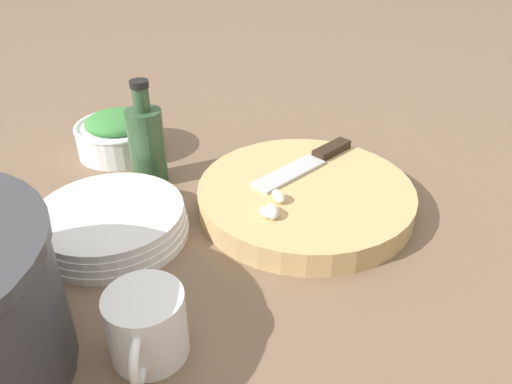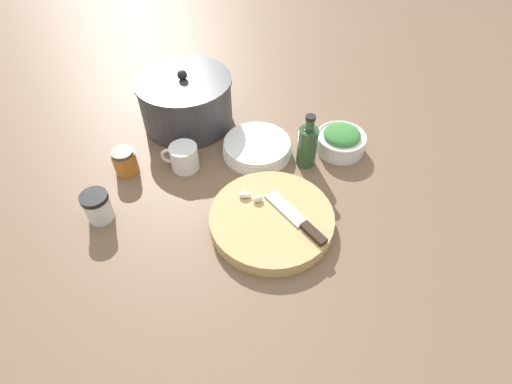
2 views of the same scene
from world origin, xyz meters
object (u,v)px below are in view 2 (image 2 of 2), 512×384
object	(u,v)px
garlic_cloves	(249,196)
coffee_mug	(183,157)
cutting_board	(271,219)
stock_pot	(186,102)
oil_bottle	(307,145)
plate_stack	(257,148)
honey_jar	(124,162)
spice_jar	(97,207)
chef_knife	(298,220)
herb_bowl	(340,140)

from	to	relation	value
garlic_cloves	coffee_mug	distance (m)	0.24
cutting_board	garlic_cloves	size ratio (longest dim) A/B	4.83
cutting_board	stock_pot	xyz separation A→B (m)	(-0.25, 0.41, 0.06)
oil_bottle	cutting_board	bearing A→B (deg)	-114.73
plate_stack	honey_jar	size ratio (longest dim) A/B	2.75
spice_jar	oil_bottle	size ratio (longest dim) A/B	0.49
chef_knife	coffee_mug	bearing A→B (deg)	105.91
cutting_board	garlic_cloves	bearing A→B (deg)	134.99
chef_knife	oil_bottle	world-z (taller)	oil_bottle
coffee_mug	stock_pot	xyz separation A→B (m)	(-0.01, 0.21, 0.04)
spice_jar	oil_bottle	world-z (taller)	oil_bottle
garlic_cloves	herb_bowl	size ratio (longest dim) A/B	0.44
herb_bowl	stock_pot	distance (m)	0.48
chef_knife	plate_stack	bearing A→B (deg)	71.68
garlic_cloves	oil_bottle	world-z (taller)	oil_bottle
garlic_cloves	oil_bottle	size ratio (longest dim) A/B	0.39
garlic_cloves	cutting_board	bearing A→B (deg)	-45.01
herb_bowl	coffee_mug	bearing A→B (deg)	-170.43
chef_knife	spice_jar	size ratio (longest dim) A/B	2.19
spice_jar	honey_jar	size ratio (longest dim) A/B	1.09
cutting_board	plate_stack	distance (m)	0.27
chef_knife	plate_stack	world-z (taller)	chef_knife
honey_jar	stock_pot	bearing A→B (deg)	56.97
chef_knife	coffee_mug	size ratio (longest dim) A/B	1.65
garlic_cloves	honey_jar	bearing A→B (deg)	158.69
cutting_board	herb_bowl	size ratio (longest dim) A/B	2.11
garlic_cloves	stock_pot	bearing A→B (deg)	118.66
garlic_cloves	herb_bowl	bearing A→B (deg)	40.56
cutting_board	chef_knife	distance (m)	0.07
garlic_cloves	herb_bowl	distance (m)	0.35
cutting_board	chef_knife	bearing A→B (deg)	-17.32
garlic_cloves	plate_stack	size ratio (longest dim) A/B	0.31
plate_stack	spice_jar	bearing A→B (deg)	-147.98
oil_bottle	honey_jar	bearing A→B (deg)	-175.97
herb_bowl	coffee_mug	xyz separation A→B (m)	(-0.44, -0.07, 0.00)
herb_bowl	spice_jar	xyz separation A→B (m)	(-0.63, -0.26, 0.01)
coffee_mug	honey_jar	size ratio (longest dim) A/B	1.44
herb_bowl	plate_stack	size ratio (longest dim) A/B	0.72
plate_stack	stock_pot	world-z (taller)	stock_pot
plate_stack	stock_pot	distance (m)	0.27
coffee_mug	stock_pot	size ratio (longest dim) A/B	0.37
garlic_cloves	honey_jar	xyz separation A→B (m)	(-0.34, 0.13, -0.01)
spice_jar	stock_pot	bearing A→B (deg)	65.98
chef_knife	honey_jar	bearing A→B (deg)	118.29
chef_knife	garlic_cloves	size ratio (longest dim) A/B	2.76
chef_knife	herb_bowl	distance (m)	0.33
garlic_cloves	coffee_mug	world-z (taller)	coffee_mug
cutting_board	honey_jar	size ratio (longest dim) A/B	4.17
chef_knife	cutting_board	bearing A→B (deg)	125.30
stock_pot	plate_stack	bearing A→B (deg)	-34.28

